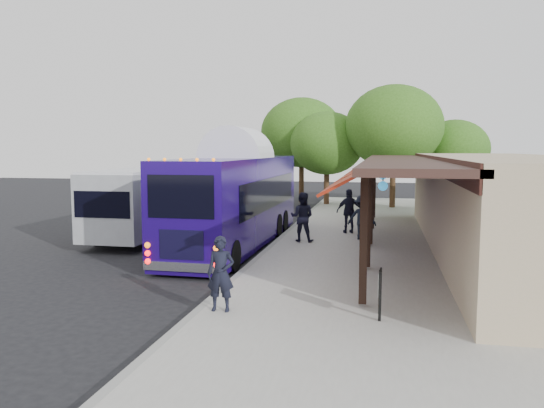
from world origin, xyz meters
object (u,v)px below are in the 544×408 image
Objects in this scene: sign_board at (380,287)px; coach_bus at (237,195)px; ped_d at (362,217)px; city_bus at (164,196)px; ped_c at (349,211)px; ped_a at (221,274)px; ped_b at (302,217)px.

coach_bus is at bearing 125.46° from sign_board.
ped_d reaches higher than sign_board.
sign_board is (9.93, -11.57, -0.75)m from city_bus.
ped_c is 1.73× the size of sign_board.
ped_a is at bearing 63.32° from ped_c.
ped_a is 0.96× the size of ped_d.
ped_b is at bearing 83.63° from ped_a.
city_bus is 6.21× the size of ped_d.
ped_c is at bearing 99.52° from sign_board.
coach_bus is at bearing 26.23° from ped_d.
ped_b is 9.92m from sign_board.
city_bus is 6.46× the size of ped_a.
city_bus reaches higher than ped_b.
city_bus is at bearing 115.29° from ped_a.
city_bus reaches higher than ped_c.
ped_b is (2.53, 0.59, -0.88)m from coach_bus.
sign_board is at bearing -49.63° from city_bus.
coach_bus is 10.53m from sign_board.
ped_d is 1.60× the size of sign_board.
sign_board is (1.38, -11.93, -0.21)m from ped_c.
ped_d is (4.85, 1.58, -0.97)m from coach_bus.
city_bus reaches higher than sign_board.
city_bus is 5.76× the size of ped_c.
ped_b reaches higher than ped_a.
coach_bus reaches higher than city_bus.
ped_d is 10.44m from sign_board.
ped_d reaches higher than ped_a.
city_bus reaches higher than ped_a.
ped_c is at bearing 36.83° from coach_bus.
sign_board is at bearing 80.36° from ped_c.
ped_b is 1.76× the size of sign_board.
ped_d is at bearing 18.79° from coach_bus.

